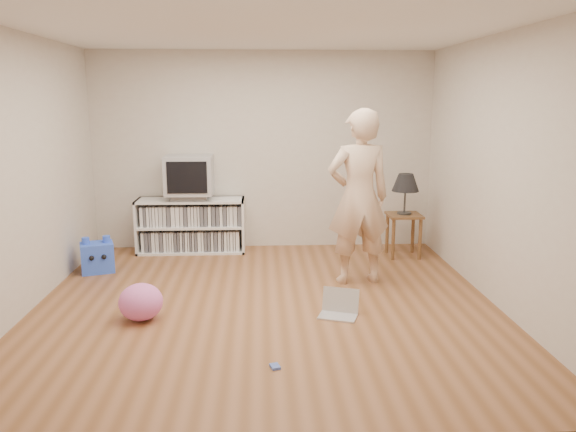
# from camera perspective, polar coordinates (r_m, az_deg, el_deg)

# --- Properties ---
(ground) EXTENTS (4.50, 4.50, 0.00)m
(ground) POSITION_cam_1_polar(r_m,az_deg,el_deg) (5.60, -2.26, -8.95)
(ground) COLOR brown
(ground) RESTS_ON ground
(walls) EXTENTS (4.52, 4.52, 2.60)m
(walls) POSITION_cam_1_polar(r_m,az_deg,el_deg) (5.28, -2.38, 4.37)
(walls) COLOR beige
(walls) RESTS_ON ground
(ceiling) EXTENTS (4.50, 4.50, 0.01)m
(ceiling) POSITION_cam_1_polar(r_m,az_deg,el_deg) (5.27, -2.50, 18.53)
(ceiling) COLOR white
(ceiling) RESTS_ON walls
(media_unit) EXTENTS (1.40, 0.45, 0.70)m
(media_unit) POSITION_cam_1_polar(r_m,az_deg,el_deg) (7.50, -9.78, -0.91)
(media_unit) COLOR white
(media_unit) RESTS_ON ground
(dvd_deck) EXTENTS (0.45, 0.35, 0.07)m
(dvd_deck) POSITION_cam_1_polar(r_m,az_deg,el_deg) (7.42, -9.90, 1.96)
(dvd_deck) COLOR gray
(dvd_deck) RESTS_ON media_unit
(crt_tv) EXTENTS (0.60, 0.53, 0.50)m
(crt_tv) POSITION_cam_1_polar(r_m,az_deg,el_deg) (7.37, -9.98, 4.14)
(crt_tv) COLOR #A1A1A6
(crt_tv) RESTS_ON dvd_deck
(side_table) EXTENTS (0.42, 0.42, 0.55)m
(side_table) POSITION_cam_1_polar(r_m,az_deg,el_deg) (7.29, 11.68, -0.83)
(side_table) COLOR brown
(side_table) RESTS_ON ground
(table_lamp) EXTENTS (0.34, 0.34, 0.52)m
(table_lamp) POSITION_cam_1_polar(r_m,az_deg,el_deg) (7.19, 11.85, 3.25)
(table_lamp) COLOR #333333
(table_lamp) RESTS_ON side_table
(person) EXTENTS (0.74, 0.54, 1.89)m
(person) POSITION_cam_1_polar(r_m,az_deg,el_deg) (6.07, 7.19, 1.88)
(person) COLOR beige
(person) RESTS_ON ground
(laptop) EXTENTS (0.42, 0.37, 0.24)m
(laptop) POSITION_cam_1_polar(r_m,az_deg,el_deg) (5.34, 5.23, -9.30)
(laptop) COLOR silver
(laptop) RESTS_ON ground
(playing_cards) EXTENTS (0.09, 0.11, 0.02)m
(playing_cards) POSITION_cam_1_polar(r_m,az_deg,el_deg) (4.37, -1.33, -15.04)
(playing_cards) COLOR #4B67C9
(playing_cards) RESTS_ON ground
(plush_blue) EXTENTS (0.44, 0.39, 0.42)m
(plush_blue) POSITION_cam_1_polar(r_m,az_deg,el_deg) (6.91, -18.80, -3.95)
(plush_blue) COLOR blue
(plush_blue) RESTS_ON ground
(plush_pink) EXTENTS (0.42, 0.42, 0.34)m
(plush_pink) POSITION_cam_1_polar(r_m,az_deg,el_deg) (5.34, -14.73, -8.45)
(plush_pink) COLOR #D862B5
(plush_pink) RESTS_ON ground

